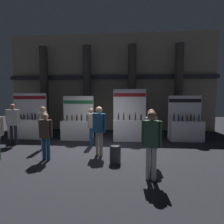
# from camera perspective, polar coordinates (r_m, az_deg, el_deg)

# --- Properties ---
(ground_plane) EXTENTS (26.70, 26.70, 0.00)m
(ground_plane) POSITION_cam_1_polar(r_m,az_deg,el_deg) (7.40, -3.79, -12.05)
(ground_plane) COLOR black
(hall_colonnade) EXTENTS (13.35, 1.14, 6.25)m
(hall_colonnade) POSITION_cam_1_polar(r_m,az_deg,el_deg) (11.58, -0.57, 9.15)
(hall_colonnade) COLOR tan
(hall_colonnade) RESTS_ON ground_plane
(exhibitor_booth_0) EXTENTS (1.86, 0.66, 2.37)m
(exhibitor_booth_0) POSITION_cam_1_polar(r_m,az_deg,el_deg) (10.36, -25.70, -4.27)
(exhibitor_booth_0) COLOR white
(exhibitor_booth_0) RESTS_ON ground_plane
(exhibitor_booth_1) EXTENTS (1.60, 0.66, 2.21)m
(exhibitor_booth_1) POSITION_cam_1_polar(r_m,az_deg,el_deg) (9.22, -11.24, -5.13)
(exhibitor_booth_1) COLOR white
(exhibitor_booth_1) RESTS_ON ground_plane
(exhibitor_booth_2) EXTENTS (1.65, 0.66, 2.57)m
(exhibitor_booth_2) POSITION_cam_1_polar(r_m,az_deg,el_deg) (8.85, 5.68, -5.07)
(exhibitor_booth_2) COLOR white
(exhibitor_booth_2) RESTS_ON ground_plane
(exhibitor_booth_3) EXTENTS (1.63, 0.66, 2.23)m
(exhibitor_booth_3) POSITION_cam_1_polar(r_m,az_deg,el_deg) (9.49, 22.84, -5.05)
(exhibitor_booth_3) COLOR white
(exhibitor_booth_3) RESTS_ON ground_plane
(trash_bin) EXTENTS (0.36, 0.36, 0.58)m
(trash_bin) POSITION_cam_1_polar(r_m,az_deg,el_deg) (5.88, 1.05, -13.52)
(trash_bin) COLOR #38383D
(trash_bin) RESTS_ON ground_plane
(visitor_1) EXTENTS (0.50, 0.31, 1.79)m
(visitor_1) POSITION_cam_1_polar(r_m,az_deg,el_deg) (4.65, 12.66, -8.70)
(visitor_1) COLOR silver
(visitor_1) RESTS_ON ground_plane
(visitor_2) EXTENTS (0.62, 0.26, 1.85)m
(visitor_2) POSITION_cam_1_polar(r_m,az_deg,el_deg) (9.03, -29.42, -2.33)
(visitor_2) COLOR #23232D
(visitor_2) RESTS_ON ground_plane
(visitor_3) EXTENTS (0.23, 0.60, 1.76)m
(visitor_3) POSITION_cam_1_polar(r_m,az_deg,el_deg) (7.89, -21.43, -3.47)
(visitor_3) COLOR #ADA393
(visitor_3) RESTS_ON ground_plane
(visitor_5) EXTENTS (0.52, 0.42, 1.80)m
(visitor_5) POSITION_cam_1_polar(r_m,az_deg,el_deg) (6.47, -4.19, -4.53)
(visitor_5) COLOR #ADA393
(visitor_5) RESTS_ON ground_plane
(visitor_7) EXTENTS (0.41, 0.44, 1.76)m
(visitor_7) POSITION_cam_1_polar(r_m,az_deg,el_deg) (5.70, 12.56, -6.28)
(visitor_7) COLOR #47382D
(visitor_7) RESTS_ON ground_plane
(visitor_8) EXTENTS (0.23, 0.60, 1.65)m
(visitor_8) POSITION_cam_1_polar(r_m,az_deg,el_deg) (7.94, -6.77, -3.65)
(visitor_8) COLOR navy
(visitor_8) RESTS_ON ground_plane
(visitor_9) EXTENTS (0.50, 0.29, 1.60)m
(visitor_9) POSITION_cam_1_polar(r_m,az_deg,el_deg) (6.37, -20.70, -6.33)
(visitor_9) COLOR navy
(visitor_9) RESTS_ON ground_plane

